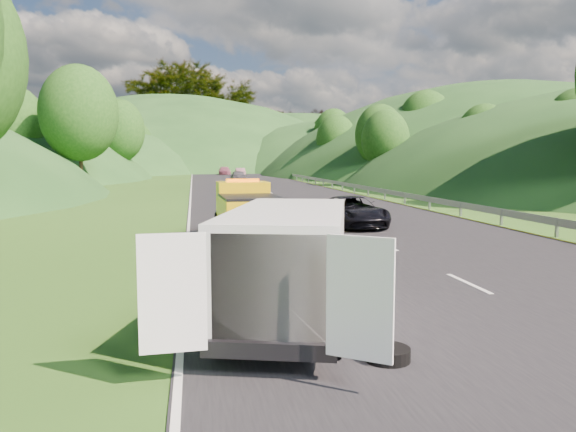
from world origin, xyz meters
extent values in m
plane|color=#38661E|center=(0.00, 0.00, 0.00)|extent=(320.00, 320.00, 0.00)
cube|color=black|center=(3.00, 40.00, 0.01)|extent=(14.00, 200.00, 0.02)
cube|color=gray|center=(10.30, 52.50, 0.00)|extent=(0.06, 140.00, 1.52)
cylinder|color=black|center=(-2.66, 7.84, 0.45)|extent=(0.36, 0.92, 0.90)
cylinder|color=black|center=(-0.95, 7.92, 0.45)|extent=(0.36, 0.92, 0.90)
cylinder|color=black|center=(-2.50, 4.23, 0.45)|extent=(0.36, 0.92, 0.90)
cylinder|color=black|center=(-0.78, 4.30, 0.45)|extent=(0.36, 0.92, 0.90)
cube|color=#E1B10B|center=(-1.77, 7.11, 1.31)|extent=(2.01, 1.53, 1.72)
cube|color=#E1B10B|center=(-1.68, 5.08, 1.08)|extent=(2.12, 3.16, 1.18)
cube|color=black|center=(-1.68, 5.08, 1.72)|extent=(2.12, 3.16, 0.09)
cube|color=black|center=(-1.82, 8.19, 0.81)|extent=(1.85, 1.16, 0.63)
cube|color=black|center=(-1.84, 8.73, 0.63)|extent=(1.90, 0.27, 0.45)
cube|color=#E1B10B|center=(-1.83, 8.51, 1.40)|extent=(1.84, 0.79, 0.99)
cube|color=orange|center=(-1.77, 7.11, 2.21)|extent=(1.27, 0.28, 0.14)
cube|color=black|center=(-1.80, 7.74, 1.63)|extent=(1.72, 0.15, 0.81)
cylinder|color=black|center=(-2.32, -2.77, 0.38)|extent=(0.49, 0.82, 0.77)
cylinder|color=black|center=(-0.65, -3.24, 0.38)|extent=(0.49, 0.82, 0.77)
cylinder|color=black|center=(-3.21, -5.91, 0.38)|extent=(0.49, 0.82, 0.77)
cylinder|color=black|center=(-1.54, -6.38, 0.38)|extent=(0.49, 0.82, 0.77)
cube|color=white|center=(-1.96, -4.67, 1.30)|extent=(3.26, 5.34, 1.78)
cube|color=white|center=(-1.23, -2.13, 0.91)|extent=(2.08, 1.36, 0.96)
cube|color=black|center=(-1.29, -2.31, 1.68)|extent=(1.80, 0.80, 0.80)
cube|color=black|center=(-2.63, -7.03, 1.30)|extent=(1.60, 0.54, 1.54)
cube|color=white|center=(-3.95, -7.10, 1.30)|extent=(0.91, 0.12, 1.63)
cube|color=white|center=(-1.54, -7.78, 1.30)|extent=(0.77, 0.58, 1.63)
cube|color=black|center=(-2.65, -7.12, 0.43)|extent=(1.89, 0.66, 0.24)
imported|color=silver|center=(-2.63, 1.24, 0.00)|extent=(0.50, 0.61, 1.46)
imported|color=tan|center=(-2.42, 0.09, 0.00)|extent=(0.69, 0.67, 1.13)
imported|color=black|center=(-1.05, -5.38, 0.00)|extent=(1.12, 0.79, 1.57)
cube|color=#50503C|center=(-3.97, 0.11, 0.27)|extent=(0.37, 0.25, 0.54)
cylinder|color=black|center=(-0.76, -6.70, 0.00)|extent=(0.71, 0.71, 0.20)
imported|color=black|center=(3.34, 9.57, 0.00)|extent=(2.55, 5.00, 1.35)
imported|color=#424246|center=(1.66, 52.43, 0.00)|extent=(1.79, 4.45, 1.51)
imported|color=#805560|center=(3.84, 76.07, 0.00)|extent=(1.44, 4.14, 1.36)
imported|color=#8E475C|center=(1.80, 85.39, 0.00)|extent=(1.97, 4.85, 1.41)
imported|color=brown|center=(1.21, 100.06, 0.00)|extent=(1.79, 4.45, 1.51)
camera|label=1|loc=(-3.64, -14.64, 3.12)|focal=35.00mm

